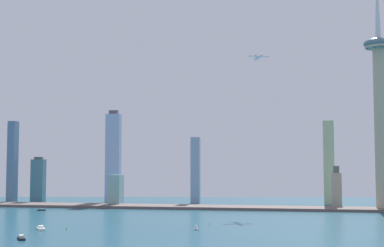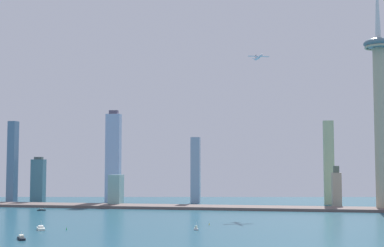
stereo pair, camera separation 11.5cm
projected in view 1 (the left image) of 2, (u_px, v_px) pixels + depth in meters
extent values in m
cube|color=#645551|center=(201.00, 207.00, 760.43)|extent=(773.38, 47.61, 3.89)
cylinder|color=#B3A98C|center=(380.00, 126.00, 735.11)|extent=(16.34, 16.34, 236.95)
ellipsoid|color=slate|center=(378.00, 43.00, 743.45)|extent=(41.27, 41.27, 15.42)
torus|color=#B3A98C|center=(378.00, 47.00, 743.07)|extent=(38.17, 38.17, 3.08)
cone|color=silver|center=(377.00, 1.00, 747.78)|extent=(8.17, 8.17, 107.92)
cube|color=teal|center=(38.00, 181.00, 870.04)|extent=(21.76, 14.03, 71.74)
cube|color=#525D59|center=(39.00, 158.00, 872.71)|extent=(13.05, 8.42, 4.17)
cube|color=#80AFAA|center=(116.00, 190.00, 806.11)|extent=(18.12, 26.22, 47.85)
cube|color=#A9BB90|center=(329.00, 162.00, 836.30)|extent=(15.94, 13.75, 133.98)
cube|color=tan|center=(337.00, 190.00, 786.62)|extent=(13.21, 19.39, 51.58)
cube|color=#546054|center=(336.00, 169.00, 788.80)|extent=(7.93, 11.64, 10.35)
cube|color=slate|center=(13.00, 162.00, 851.85)|extent=(12.49, 15.71, 134.33)
cube|color=#97AED5|center=(113.00, 158.00, 881.92)|extent=(24.36, 14.51, 148.80)
cube|color=#5F5267|center=(114.00, 112.00, 887.38)|extent=(14.62, 8.71, 6.39)
cube|color=#87A0BD|center=(196.00, 170.00, 859.53)|extent=(15.12, 13.09, 108.42)
cube|color=#182732|center=(41.00, 210.00, 728.63)|extent=(11.67, 8.28, 1.46)
cube|color=#8CA8AB|center=(41.00, 209.00, 728.75)|extent=(5.54, 4.41, 1.93)
cube|color=white|center=(196.00, 229.00, 526.02)|extent=(5.34, 6.53, 1.80)
cube|color=silver|center=(196.00, 227.00, 526.17)|extent=(2.82, 3.18, 2.51)
cylinder|color=silver|center=(196.00, 223.00, 526.43)|extent=(0.24, 0.24, 4.84)
cube|color=black|center=(21.00, 238.00, 463.05)|extent=(13.49, 16.16, 1.84)
cube|color=silver|center=(21.00, 236.00, 463.19)|extent=(7.01, 7.87, 2.21)
cylinder|color=silver|center=(22.00, 233.00, 463.38)|extent=(0.24, 0.24, 3.27)
cube|color=white|center=(41.00, 229.00, 527.43)|extent=(14.71, 18.71, 2.20)
cube|color=silver|center=(41.00, 227.00, 527.58)|extent=(7.96, 9.10, 1.95)
cylinder|color=silver|center=(41.00, 223.00, 527.83)|extent=(0.24, 0.24, 5.23)
cone|color=green|center=(67.00, 228.00, 528.86)|extent=(1.08, 1.08, 2.56)
cone|color=yellow|center=(209.00, 224.00, 566.69)|extent=(1.04, 1.04, 3.00)
cylinder|color=silver|center=(258.00, 57.00, 796.40)|extent=(13.29, 32.86, 3.36)
sphere|color=silver|center=(262.00, 55.00, 779.92)|extent=(3.36, 3.36, 3.36)
cube|color=silver|center=(258.00, 56.00, 796.50)|extent=(32.76, 14.10, 0.50)
cube|color=silver|center=(256.00, 59.00, 810.27)|extent=(11.93, 6.38, 0.40)
cube|color=#2D333D|center=(256.00, 56.00, 810.53)|extent=(1.39, 3.05, 5.00)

